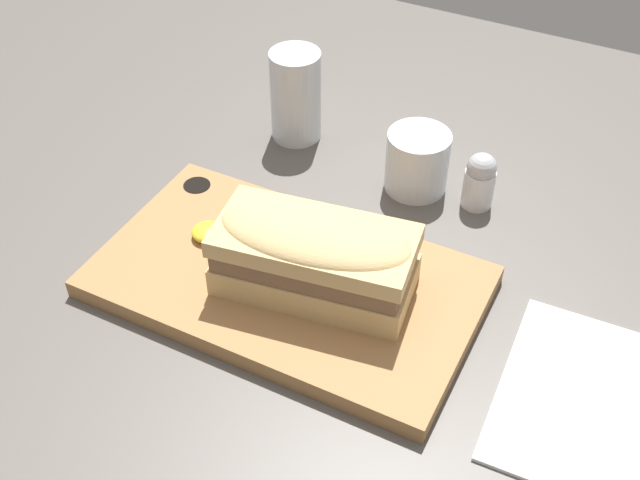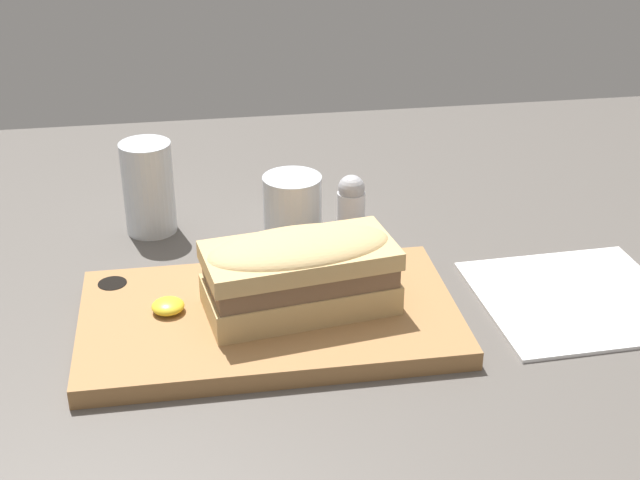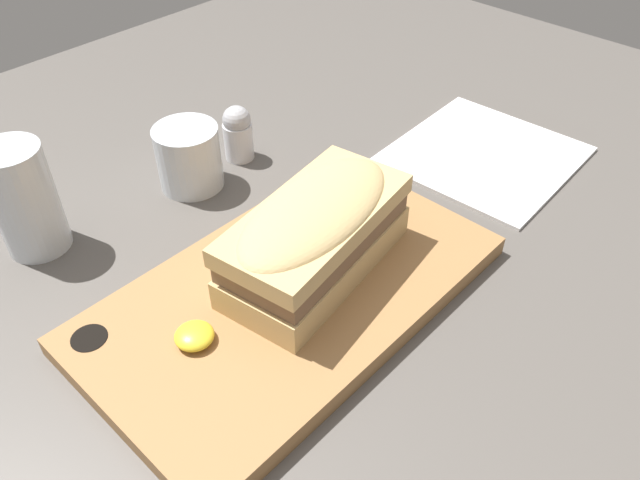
{
  "view_description": "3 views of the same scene",
  "coord_description": "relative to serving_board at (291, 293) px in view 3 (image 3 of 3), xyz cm",
  "views": [
    {
      "loc": [
        31.85,
        -53.48,
        59.24
      ],
      "look_at": [
        6.52,
        -3.87,
        8.45
      ],
      "focal_mm": 45.0,
      "sensor_mm": 36.0,
      "label": 1
    },
    {
      "loc": [
        -3.33,
        -80.9,
        50.5
      ],
      "look_at": [
        9.36,
        -2.04,
        9.54
      ],
      "focal_mm": 50.0,
      "sensor_mm": 36.0,
      "label": 2
    },
    {
      "loc": [
        -23.29,
        -34.1,
        43.55
      ],
      "look_at": [
        7.22,
        -5.64,
        7.13
      ],
      "focal_mm": 35.0,
      "sensor_mm": 36.0,
      "label": 3
    }
  ],
  "objects": [
    {
      "name": "dining_table",
      "position": [
        -3.6,
        5.37,
        -1.98
      ],
      "size": [
        157.45,
        115.94,
        2.0
      ],
      "color": "#56514C",
      "rests_on": "ground"
    },
    {
      "name": "serving_board",
      "position": [
        0.0,
        0.0,
        0.0
      ],
      "size": [
        37.33,
        21.51,
        2.0
      ],
      "color": "#9E7042",
      "rests_on": "dining_table"
    },
    {
      "name": "sandwich",
      "position": [
        3.21,
        -0.12,
        5.25
      ],
      "size": [
        19.66,
        11.53,
        7.96
      ],
      "rotation": [
        0.0,
        0.0,
        0.15
      ],
      "color": "tan",
      "rests_on": "serving_board"
    },
    {
      "name": "mustard_dollop",
      "position": [
        -9.81,
        1.1,
        1.62
      ],
      "size": [
        3.25,
        3.25,
        1.3
      ],
      "color": "yellow",
      "rests_on": "serving_board"
    },
    {
      "name": "water_glass",
      "position": [
        -11.69,
        23.77,
        3.91
      ],
      "size": [
        6.1,
        6.1,
        11.28
      ],
      "color": "silver",
      "rests_on": "dining_table"
    },
    {
      "name": "wine_glass",
      "position": [
        5.22,
        20.88,
        2.17
      ],
      "size": [
        7.09,
        7.09,
        7.09
      ],
      "color": "silver",
      "rests_on": "dining_table"
    },
    {
      "name": "napkin",
      "position": [
        32.51,
        -0.24,
        -0.78
      ],
      "size": [
        20.92,
        20.26,
        0.4
      ],
      "rotation": [
        0.0,
        0.0,
        0.04
      ],
      "color": "white",
      "rests_on": "dining_table"
    },
    {
      "name": "salt_shaker",
      "position": [
        12.46,
        21.06,
        2.38
      ],
      "size": [
        3.43,
        3.43,
        6.69
      ],
      "color": "white",
      "rests_on": "dining_table"
    }
  ]
}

